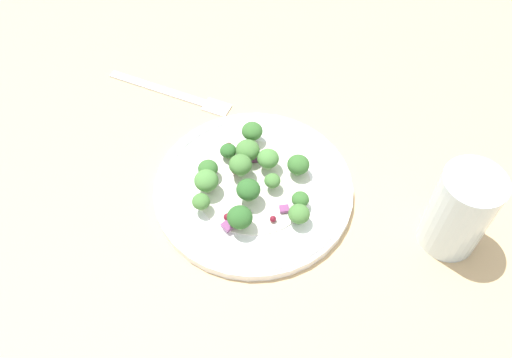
{
  "coord_description": "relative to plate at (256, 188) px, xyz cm",
  "views": [
    {
      "loc": [
        37.16,
        9.45,
        53.52
      ],
      "look_at": [
        0.97,
        0.31,
        2.7
      ],
      "focal_mm": 37.71,
      "sensor_mm": 36.0,
      "label": 1
    }
  ],
  "objects": [
    {
      "name": "broccoli_floret_4",
      "position": [
        -6.77,
        -2.2,
        2.19
      ],
      "size": [
        2.65,
        2.65,
        2.68
      ],
      "color": "#ADD18E",
      "rests_on": "plate"
    },
    {
      "name": "broccoli_floret_13",
      "position": [
        -3.68,
        -1.97,
        2.16
      ],
      "size": [
        2.94,
        2.94,
        2.98
      ],
      "color": "#ADD18E",
      "rests_on": "plate"
    },
    {
      "name": "broccoli_floret_3",
      "position": [
        4.83,
        -5.21,
        2.12
      ],
      "size": [
        2.08,
        2.08,
        2.11
      ],
      "color": "#ADD18E",
      "rests_on": "plate"
    },
    {
      "name": "broccoli_floret_2",
      "position": [
        -3.07,
        4.43,
        2.11
      ],
      "size": [
        2.68,
        2.68,
        2.71
      ],
      "color": "#8EB77A",
      "rests_on": "plate"
    },
    {
      "name": "broccoli_floret_10",
      "position": [
        6.05,
        -0.15,
        2.53
      ],
      "size": [
        2.87,
        2.87,
        2.9
      ],
      "color": "#ADD18E",
      "rests_on": "plate"
    },
    {
      "name": "cranberry_5",
      "position": [
        5.55,
        -1.95,
        1.26
      ],
      "size": [
        0.86,
        0.86,
        0.86
      ],
      "primitive_type": "sphere",
      "color": "maroon",
      "rests_on": "plate"
    },
    {
      "name": "onion_bit_0",
      "position": [
        2.64,
        4.02,
        0.84
      ],
      "size": [
        1.24,
        1.33,
        0.47
      ],
      "primitive_type": "cube",
      "rotation": [
        0.0,
        0.0,
        1.96
      ],
      "color": "#843D75",
      "rests_on": "plate"
    },
    {
      "name": "broccoli_floret_8",
      "position": [
        -1.26,
        -2.15,
        2.63
      ],
      "size": [
        2.76,
        2.76,
        2.79
      ],
      "color": "#8EB77A",
      "rests_on": "plate"
    },
    {
      "name": "broccoli_floret_0",
      "position": [
        -0.09,
        1.95,
        2.01
      ],
      "size": [
        1.92,
        1.92,
        1.95
      ],
      "color": "#8EB77A",
      "rests_on": "plate"
    },
    {
      "name": "broccoli_floret_1",
      "position": [
        3.62,
        5.88,
        1.92
      ],
      "size": [
        2.45,
        2.45,
        2.48
      ],
      "color": "#8EB77A",
      "rests_on": "plate"
    },
    {
      "name": "cranberry_0",
      "position": [
        -4.57,
        -4.65,
        1.16
      ],
      "size": [
        0.98,
        0.98,
        0.98
      ],
      "primitive_type": "sphere",
      "color": "maroon",
      "rests_on": "plate"
    },
    {
      "name": "broccoli_floret_12",
      "position": [
        2.33,
        -0.63,
        2.71
      ],
      "size": [
        2.78,
        2.78,
        2.81
      ],
      "color": "#8EB77A",
      "rests_on": "plate"
    },
    {
      "name": "plate",
      "position": [
        0.0,
        0.0,
        0.0
      ],
      "size": [
        23.88,
        23.88,
        1.7
      ],
      "color": "white",
      "rests_on": "ground_plane"
    },
    {
      "name": "cranberry_1",
      "position": [
        2.55,
        5.56,
        1.1
      ],
      "size": [
        0.8,
        0.8,
        0.8
      ],
      "primitive_type": "sphere",
      "color": "maroon",
      "rests_on": "plate"
    },
    {
      "name": "onion_bit_1",
      "position": [
        -3.75,
        -1.18,
        0.73
      ],
      "size": [
        1.21,
        1.44,
        0.47
      ],
      "primitive_type": "cube",
      "rotation": [
        0.0,
        0.0,
        0.21
      ],
      "color": "#843D75",
      "rests_on": "plate"
    },
    {
      "name": "dressing_pool",
      "position": [
        -0.0,
        0.0,
        0.44
      ],
      "size": [
        13.85,
        13.85,
        0.2
      ],
      "primitive_type": "cylinder",
      "color": "white",
      "rests_on": "plate"
    },
    {
      "name": "cranberry_4",
      "position": [
        -0.85,
        -2.83,
        1.3
      ],
      "size": [
        0.89,
        0.89,
        0.89
      ],
      "primitive_type": "sphere",
      "color": "maroon",
      "rests_on": "plate"
    },
    {
      "name": "cranberry_2",
      "position": [
        4.35,
        3.08,
        0.96
      ],
      "size": [
        0.75,
        0.75,
        0.75
      ],
      "primitive_type": "sphere",
      "color": "maroon",
      "rests_on": "plate"
    },
    {
      "name": "ground_plane",
      "position": [
        -0.97,
        -0.31,
        -1.86
      ],
      "size": [
        180.0,
        180.0,
        2.0
      ],
      "primitive_type": "cube",
      "color": "tan"
    },
    {
      "name": "broccoli_floret_5",
      "position": [
        1.49,
        5.61,
        1.7
      ],
      "size": [
        2.02,
        2.02,
        2.04
      ],
      "color": "#8EB77A",
      "rests_on": "plate"
    },
    {
      "name": "broccoli_floret_7",
      "position": [
        0.09,
        -5.86,
        2.03
      ],
      "size": [
        2.4,
        2.4,
        2.43
      ],
      "color": "#ADD18E",
      "rests_on": "plate"
    },
    {
      "name": "cranberry_3",
      "position": [
        -0.54,
        -5.73,
        0.89
      ],
      "size": [
        0.83,
        0.83,
        0.83
      ],
      "primitive_type": "sphere",
      "color": "#4C0A14",
      "rests_on": "plate"
    },
    {
      "name": "broccoli_floret_9",
      "position": [
        -3.38,
        -4.37,
        1.72
      ],
      "size": [
        2.03,
        2.03,
        2.05
      ],
      "color": "#ADD18E",
      "rests_on": "plate"
    },
    {
      "name": "fork",
      "position": [
        -13.31,
        -14.86,
        -0.61
      ],
      "size": [
        4.79,
        18.65,
        0.5
      ],
      "color": "silver",
      "rests_on": "ground_plane"
    },
    {
      "name": "water_glass",
      "position": [
        0.77,
        22.57,
        4.62
      ],
      "size": [
        6.58,
        6.58,
        10.96
      ],
      "primitive_type": "cylinder",
      "color": "silver",
      "rests_on": "ground_plane"
    },
    {
      "name": "broccoli_floret_11",
      "position": [
        -2.86,
        0.77,
        2.41
      ],
      "size": [
        2.63,
        2.63,
        2.66
      ],
      "color": "#9EC684",
      "rests_on": "plate"
    },
    {
      "name": "onion_bit_2",
      "position": [
        6.55,
        -1.64,
        1.06
      ],
      "size": [
        1.56,
        1.6,
        0.46
      ],
      "primitive_type": "cube",
      "rotation": [
        0.0,
        0.0,
        2.56
      ],
      "color": "#843D75",
      "rests_on": "plate"
    },
    {
      "name": "broccoli_floret_6",
      "position": [
        2.15,
        -5.38,
        2.51
      ],
      "size": [
        2.85,
        2.85,
        2.88
      ],
      "color": "#9EC684",
      "rests_on": "plate"
    }
  ]
}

